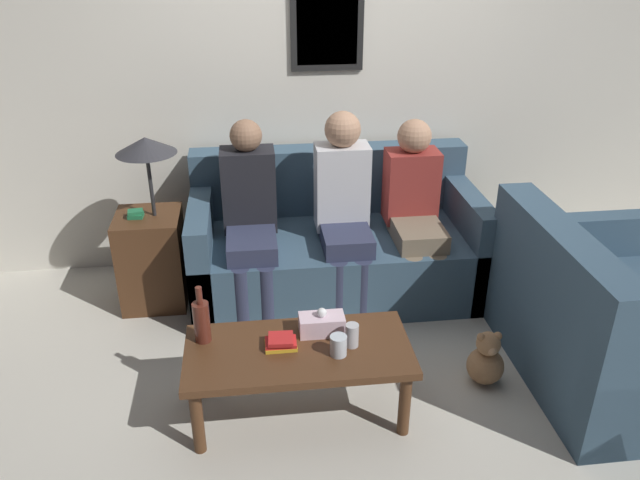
# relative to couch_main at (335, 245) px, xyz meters

# --- Properties ---
(ground_plane) EXTENTS (16.00, 16.00, 0.00)m
(ground_plane) POSITION_rel_couch_main_xyz_m (0.00, -0.56, -0.31)
(ground_plane) COLOR beige
(wall_back) EXTENTS (9.00, 0.08, 2.60)m
(wall_back) POSITION_rel_couch_main_xyz_m (0.00, 0.49, 0.99)
(wall_back) COLOR silver
(wall_back) RESTS_ON ground_plane
(couch_main) EXTENTS (1.91, 0.94, 0.91)m
(couch_main) POSITION_rel_couch_main_xyz_m (0.00, 0.00, 0.00)
(couch_main) COLOR #385166
(couch_main) RESTS_ON ground_plane
(couch_side) EXTENTS (0.94, 1.30, 0.91)m
(couch_side) POSITION_rel_couch_main_xyz_m (1.32, -1.13, 0.00)
(couch_side) COLOR #385166
(couch_side) RESTS_ON ground_plane
(coffee_table) EXTENTS (1.12, 0.53, 0.41)m
(coffee_table) POSITION_rel_couch_main_xyz_m (-0.36, -1.26, 0.04)
(coffee_table) COLOR #4C2D19
(coffee_table) RESTS_ON ground_plane
(side_table_with_lamp) EXTENTS (0.44, 0.41, 1.14)m
(side_table_with_lamp) POSITION_rel_couch_main_xyz_m (-1.21, -0.06, 0.09)
(side_table_with_lamp) COLOR #4C2D19
(side_table_with_lamp) RESTS_ON ground_plane
(wine_bottle) EXTENTS (0.08, 0.08, 0.31)m
(wine_bottle) POSITION_rel_couch_main_xyz_m (-0.83, -1.13, 0.21)
(wine_bottle) COLOR #562319
(wine_bottle) RESTS_ON coffee_table
(drinking_glass) EXTENTS (0.08, 0.08, 0.10)m
(drinking_glass) POSITION_rel_couch_main_xyz_m (-0.17, -1.33, 0.15)
(drinking_glass) COLOR silver
(drinking_glass) RESTS_ON coffee_table
(book_stack) EXTENTS (0.16, 0.12, 0.06)m
(book_stack) POSITION_rel_couch_main_xyz_m (-0.44, -1.24, 0.12)
(book_stack) COLOR gold
(book_stack) RESTS_ON coffee_table
(soda_can) EXTENTS (0.07, 0.07, 0.12)m
(soda_can) POSITION_rel_couch_main_xyz_m (-0.10, -1.27, 0.16)
(soda_can) COLOR #BCBCC1
(soda_can) RESTS_ON coffee_table
(tissue_box) EXTENTS (0.23, 0.12, 0.15)m
(tissue_box) POSITION_rel_couch_main_xyz_m (-0.23, -1.14, 0.15)
(tissue_box) COLOR silver
(tissue_box) RESTS_ON coffee_table
(person_left) EXTENTS (0.34, 0.63, 1.22)m
(person_left) POSITION_rel_couch_main_xyz_m (-0.56, -0.15, 0.34)
(person_left) COLOR #2D334C
(person_left) RESTS_ON ground_plane
(person_middle) EXTENTS (0.34, 0.58, 1.26)m
(person_middle) POSITION_rel_couch_main_xyz_m (0.03, -0.16, 0.38)
(person_middle) COLOR #2D334C
(person_middle) RESTS_ON ground_plane
(person_right) EXTENTS (0.34, 0.61, 1.18)m
(person_right) POSITION_rel_couch_main_xyz_m (0.50, -0.14, 0.34)
(person_right) COLOR #756651
(person_right) RESTS_ON ground_plane
(teddy_bear) EXTENTS (0.20, 0.20, 0.32)m
(teddy_bear) POSITION_rel_couch_main_xyz_m (0.68, -1.13, -0.17)
(teddy_bear) COLOR #A87A51
(teddy_bear) RESTS_ON ground_plane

